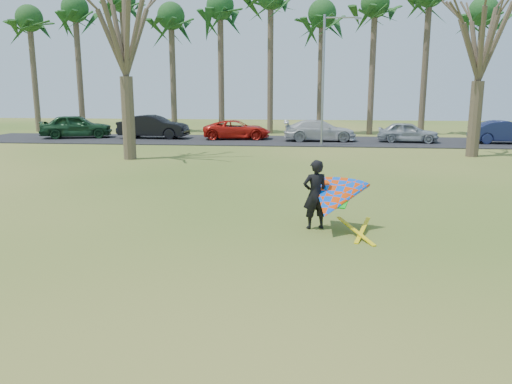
# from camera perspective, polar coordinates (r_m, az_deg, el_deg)

# --- Properties ---
(ground) EXTENTS (100.00, 100.00, 0.00)m
(ground) POSITION_cam_1_polar(r_m,az_deg,el_deg) (10.60, -1.18, -8.03)
(ground) COLOR #275713
(ground) RESTS_ON ground
(parking_strip) EXTENTS (46.00, 7.00, 0.06)m
(parking_strip) POSITION_cam_1_polar(r_m,az_deg,el_deg) (35.09, 4.09, 5.86)
(parking_strip) COLOR black
(parking_strip) RESTS_ON ground
(palm_0) EXTENTS (4.84, 4.84, 10.84)m
(palm_0) POSITION_cam_1_polar(r_m,az_deg,el_deg) (47.39, -24.48, 17.46)
(palm_0) COLOR brown
(palm_0) RESTS_ON ground
(palm_1) EXTENTS (4.84, 4.84, 11.54)m
(palm_1) POSITION_cam_1_polar(r_m,az_deg,el_deg) (45.65, -19.98, 18.92)
(palm_1) COLOR #4B3E2D
(palm_1) RESTS_ON ground
(palm_2) EXTENTS (4.84, 4.84, 12.24)m
(palm_2) POSITION_cam_1_polar(r_m,az_deg,el_deg) (44.21, -15.08, 20.35)
(palm_2) COLOR #46372A
(palm_2) RESTS_ON ground
(palm_3) EXTENTS (4.84, 4.84, 10.84)m
(palm_3) POSITION_cam_1_polar(r_m,az_deg,el_deg) (42.79, -9.69, 19.04)
(palm_3) COLOR brown
(palm_3) RESTS_ON ground
(palm_4) EXTENTS (4.84, 4.84, 11.54)m
(palm_4) POSITION_cam_1_polar(r_m,az_deg,el_deg) (42.01, -4.12, 20.24)
(palm_4) COLOR #4D3D2E
(palm_4) RESTS_ON ground
(palm_6) EXTENTS (4.84, 4.84, 10.84)m
(palm_6) POSITION_cam_1_polar(r_m,az_deg,el_deg) (41.28, 7.56, 19.38)
(palm_6) COLOR #4C3D2D
(palm_6) RESTS_ON ground
(palm_7) EXTENTS (4.84, 4.84, 11.54)m
(palm_7) POSITION_cam_1_polar(r_m,az_deg,el_deg) (41.64, 13.46, 20.05)
(palm_7) COLOR brown
(palm_7) RESTS_ON ground
(palm_9) EXTENTS (4.84, 4.84, 10.84)m
(palm_9) POSITION_cam_1_polar(r_m,az_deg,el_deg) (43.18, 24.55, 18.12)
(palm_9) COLOR #4E3E2E
(palm_9) RESTS_ON ground
(bare_tree_left) EXTENTS (6.60, 6.60, 9.70)m
(bare_tree_left) POSITION_cam_1_polar(r_m,az_deg,el_deg) (26.78, -14.94, 18.48)
(bare_tree_left) COLOR #453729
(bare_tree_left) RESTS_ON ground
(bare_tree_right) EXTENTS (6.27, 6.27, 9.21)m
(bare_tree_right) POSITION_cam_1_polar(r_m,az_deg,el_deg) (29.37, 24.49, 16.53)
(bare_tree_right) COLOR #453A29
(bare_tree_right) RESTS_ON ground
(streetlight) EXTENTS (2.28, 0.18, 8.00)m
(streetlight) POSITION_cam_1_polar(r_m,az_deg,el_deg) (31.92, 7.97, 13.18)
(streetlight) COLOR gray
(streetlight) RESTS_ON ground
(car_0) EXTENTS (5.39, 3.50, 1.71)m
(car_0) POSITION_cam_1_polar(r_m,az_deg,el_deg) (39.11, -19.84, 7.10)
(car_0) COLOR #183C1F
(car_0) RESTS_ON parking_strip
(car_1) EXTENTS (5.11, 1.95, 1.66)m
(car_1) POSITION_cam_1_polar(r_m,az_deg,el_deg) (37.23, -11.64, 7.32)
(car_1) COLOR black
(car_1) RESTS_ON parking_strip
(car_2) EXTENTS (5.00, 2.72, 1.33)m
(car_2) POSITION_cam_1_polar(r_m,az_deg,el_deg) (35.96, -2.20, 7.13)
(car_2) COLOR red
(car_2) RESTS_ON parking_strip
(car_3) EXTENTS (5.03, 2.25, 1.43)m
(car_3) POSITION_cam_1_polar(r_m,az_deg,el_deg) (34.83, 7.29, 6.99)
(car_3) COLOR silver
(car_3) RESTS_ON parking_strip
(car_4) EXTENTS (4.14, 2.10, 1.35)m
(car_4) POSITION_cam_1_polar(r_m,az_deg,el_deg) (35.25, 16.96, 6.56)
(car_4) COLOR #959CA1
(car_4) RESTS_ON parking_strip
(car_5) EXTENTS (4.55, 1.69, 1.49)m
(car_5) POSITION_cam_1_polar(r_m,az_deg,el_deg) (36.80, 26.66, 6.14)
(car_5) COLOR #182048
(car_5) RESTS_ON parking_strip
(kite_flyer) EXTENTS (2.13, 2.39, 2.02)m
(kite_flyer) POSITION_cam_1_polar(r_m,az_deg,el_deg) (12.76, 8.55, -0.75)
(kite_flyer) COLOR black
(kite_flyer) RESTS_ON ground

